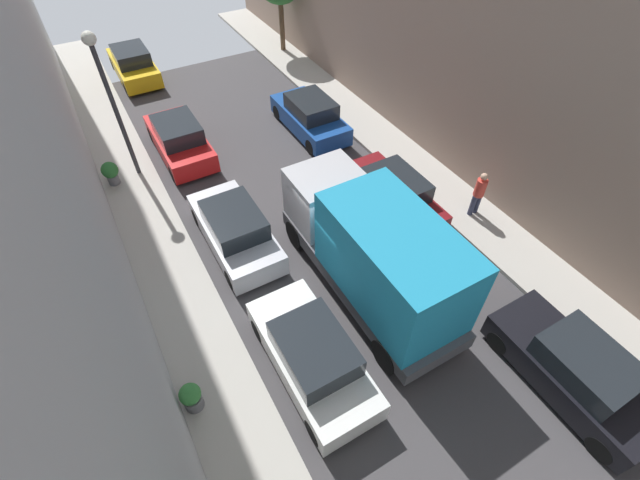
% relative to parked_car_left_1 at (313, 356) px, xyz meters
% --- Properties ---
extents(ground, '(32.00, 32.00, 0.00)m').
position_rel_parked_car_left_1_xyz_m(ground, '(2.70, 2.82, -0.72)').
color(ground, '#423F42').
extents(sidewalk_left, '(2.00, 44.00, 0.15)m').
position_rel_parked_car_left_1_xyz_m(sidewalk_left, '(-2.30, 2.82, -0.64)').
color(sidewalk_left, '#B7B2A8').
rests_on(sidewalk_left, ground).
extents(sidewalk_right, '(2.00, 44.00, 0.15)m').
position_rel_parked_car_left_1_xyz_m(sidewalk_right, '(7.70, 2.82, -0.64)').
color(sidewalk_right, '#B7B2A8').
rests_on(sidewalk_right, ground).
extents(parked_car_left_1, '(1.78, 4.20, 1.57)m').
position_rel_parked_car_left_1_xyz_m(parked_car_left_1, '(0.00, 0.00, 0.00)').
color(parked_car_left_1, white).
rests_on(parked_car_left_1, ground).
extents(parked_car_left_2, '(1.78, 4.20, 1.57)m').
position_rel_parked_car_left_1_xyz_m(parked_car_left_2, '(0.00, 5.12, 0.00)').
color(parked_car_left_2, silver).
rests_on(parked_car_left_2, ground).
extents(parked_car_left_3, '(1.78, 4.20, 1.57)m').
position_rel_parked_car_left_1_xyz_m(parked_car_left_3, '(0.00, 11.00, 0.00)').
color(parked_car_left_3, red).
rests_on(parked_car_left_3, ground).
extents(parked_car_left_4, '(1.78, 4.20, 1.57)m').
position_rel_parked_car_left_1_xyz_m(parked_car_left_4, '(0.00, 18.69, 0.00)').
color(parked_car_left_4, gold).
rests_on(parked_car_left_4, ground).
extents(parked_car_right_1, '(1.78, 4.20, 1.57)m').
position_rel_parked_car_left_1_xyz_m(parked_car_right_1, '(5.40, -3.51, 0.00)').
color(parked_car_right_1, black).
rests_on(parked_car_right_1, ground).
extents(parked_car_right_2, '(1.78, 4.20, 1.57)m').
position_rel_parked_car_left_1_xyz_m(parked_car_right_2, '(5.40, 4.02, 0.00)').
color(parked_car_right_2, maroon).
rests_on(parked_car_right_2, ground).
extents(parked_car_right_3, '(1.78, 4.20, 1.57)m').
position_rel_parked_car_left_1_xyz_m(parked_car_right_3, '(5.40, 9.94, 0.00)').
color(parked_car_right_3, '#194799').
rests_on(parked_car_right_3, ground).
extents(delivery_truck, '(2.26, 6.60, 3.38)m').
position_rel_parked_car_left_1_xyz_m(delivery_truck, '(2.70, 1.40, 1.07)').
color(delivery_truck, '#4C4C51').
rests_on(delivery_truck, ground).
extents(pedestrian, '(0.40, 0.36, 1.72)m').
position_rel_parked_car_left_1_xyz_m(pedestrian, '(7.72, 2.34, 0.35)').
color(pedestrian, '#2D334C').
rests_on(pedestrian, sidewalk_right).
extents(potted_plant_2, '(0.60, 0.60, 0.92)m').
position_rel_parked_car_left_1_xyz_m(potted_plant_2, '(-2.85, 10.27, -0.05)').
color(potted_plant_2, slate).
rests_on(potted_plant_2, sidewalk_left).
extents(potted_plant_4, '(0.52, 0.52, 0.88)m').
position_rel_parked_car_left_1_xyz_m(potted_plant_4, '(-2.98, 0.54, -0.11)').
color(potted_plant_4, slate).
rests_on(potted_plant_4, sidewalk_left).
extents(lamp_post, '(0.44, 0.44, 5.31)m').
position_rel_parked_car_left_1_xyz_m(lamp_post, '(-1.90, 10.49, 2.94)').
color(lamp_post, '#333338').
rests_on(lamp_post, sidewalk_left).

